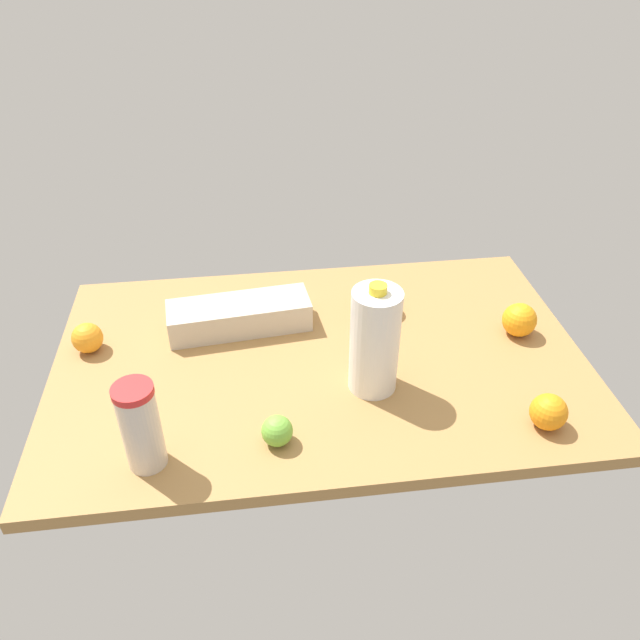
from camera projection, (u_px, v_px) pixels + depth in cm
name	position (u px, v px, depth cm)	size (l,w,h in cm)	color
countertop	(320.00, 361.00, 143.36)	(120.00, 76.00, 3.00)	#9F7440
tumbler_cup	(141.00, 426.00, 111.37)	(7.37, 7.37, 18.50)	beige
milk_jug	(375.00, 341.00, 127.33)	(10.26, 10.26, 25.51)	white
egg_carton	(239.00, 315.00, 149.22)	(33.63, 10.96, 7.13)	#C0B5A4
orange_by_jug	(87.00, 338.00, 142.09)	(7.01, 7.01, 7.01)	orange
orange_near_front	(549.00, 412.00, 122.33)	(7.37, 7.37, 7.37)	orange
lime_loose	(277.00, 431.00, 119.03)	(6.15, 6.15, 6.15)	#6FB33A
orange_far_back	(519.00, 320.00, 146.96)	(8.03, 8.03, 8.03)	orange
orange_beside_bowl	(380.00, 297.00, 154.54)	(8.25, 8.25, 8.25)	orange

